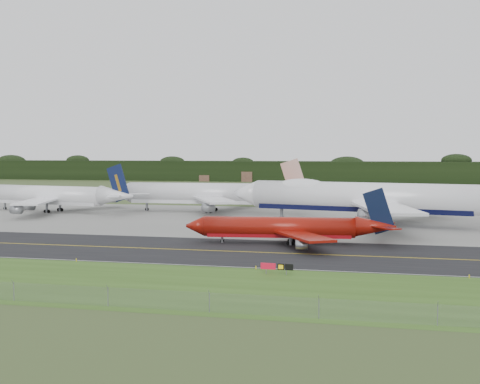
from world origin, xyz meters
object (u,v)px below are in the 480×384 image
jet_red_737 (291,228)px  taxiway_sign (277,267)px  jet_ba_747 (373,198)px  jet_star_tail (210,194)px  jet_navy_gold (53,196)px

jet_red_737 → taxiway_sign: bearing=-84.2°
jet_ba_747 → jet_red_737: bearing=-110.8°
jet_ba_747 → taxiway_sign: (-10.66, -69.05, -5.41)m
jet_star_tail → jet_navy_gold: bearing=-167.0°
jet_ba_747 → jet_navy_gold: jet_ba_747 is taller
jet_ba_747 → jet_star_tail: 53.10m
jet_ba_747 → jet_red_737: 39.46m
jet_red_737 → jet_star_tail: (-33.48, 60.61, 2.25)m
jet_navy_gold → jet_star_tail: (44.82, 10.38, 0.56)m
jet_ba_747 → jet_navy_gold: size_ratio=1.37×
jet_red_737 → jet_star_tail: bearing=118.9°
jet_star_tail → taxiway_sign: (36.76, -92.92, -4.14)m
jet_navy_gold → taxiway_sign: bearing=-45.3°
jet_navy_gold → jet_star_tail: 46.01m
jet_ba_747 → taxiway_sign: jet_ba_747 is taller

